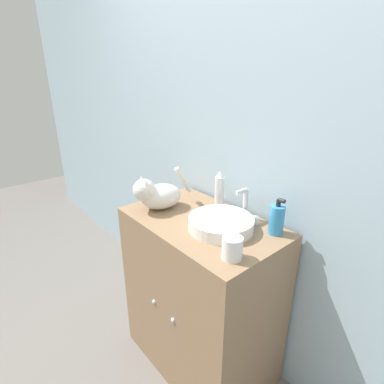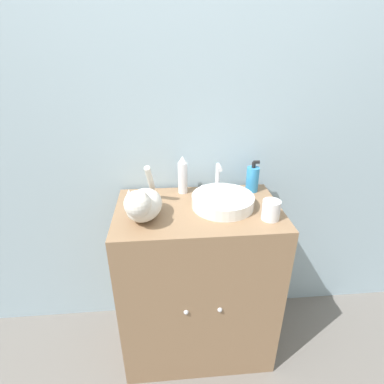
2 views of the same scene
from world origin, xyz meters
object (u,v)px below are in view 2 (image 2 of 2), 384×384
Objects in this scene: cat at (143,204)px; soap_bottle at (252,179)px; spray_bottle at (183,175)px; cup at (271,210)px.

soap_bottle is at bearing 125.10° from cat.
spray_bottle reaches higher than cup.
spray_bottle reaches higher than soap_bottle.
spray_bottle is at bearing 155.04° from cat.
soap_bottle is 0.29m from cup.
soap_bottle is (0.56, 0.25, -0.01)m from cat.
cat is 1.99× the size of soap_bottle.
soap_bottle is at bearing 91.18° from cup.
cat is at bearing -155.85° from soap_bottle.
spray_bottle is at bearing 140.70° from cup.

